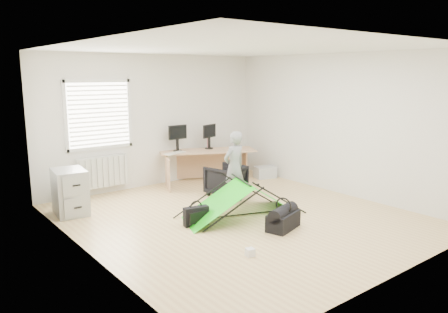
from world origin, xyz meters
TOP-DOWN VIEW (x-y plane):
  - ground at (0.00, 0.00)m, footprint 5.50×5.50m
  - back_wall at (0.00, 2.75)m, footprint 5.00×0.02m
  - window at (-1.20, 2.71)m, footprint 1.20×0.06m
  - radiator at (-1.20, 2.67)m, footprint 1.00×0.12m
  - desk at (0.99, 2.24)m, footprint 2.12×1.43m
  - filing_cabinet at (-2.12, 1.86)m, footprint 0.56×0.70m
  - monitor_left at (0.41, 2.52)m, footprint 0.43×0.10m
  - monitor_right at (1.12, 2.37)m, footprint 0.42×0.21m
  - keyboard at (0.22, 2.32)m, footprint 0.52×0.31m
  - thermos at (1.12, 2.39)m, footprint 0.08×0.08m
  - office_chair at (0.64, 1.16)m, footprint 0.76×0.78m
  - person at (0.48, 0.71)m, footprint 0.51×0.37m
  - kite at (0.07, 0.03)m, footprint 2.14×1.46m
  - storage_crate at (2.22, 1.73)m, footprint 0.53×0.43m
  - tote_bag at (-1.90, 2.63)m, footprint 0.34×0.23m
  - laptop_bag at (-0.78, 0.11)m, footprint 0.41×0.19m
  - white_box at (-0.89, -1.29)m, footprint 0.12×0.12m
  - duffel_bag at (0.16, -0.84)m, footprint 0.65×0.46m

SIDE VIEW (x-z plane):
  - ground at x=0.00m, z-range 0.00..0.00m
  - white_box at x=-0.89m, z-range 0.00..0.10m
  - storage_crate at x=2.22m, z-range 0.00..0.26m
  - duffel_bag at x=0.16m, z-range 0.00..0.26m
  - laptop_bag at x=-0.78m, z-range 0.00..0.30m
  - tote_bag at x=-1.90m, z-range 0.00..0.37m
  - office_chair at x=0.64m, z-range 0.00..0.59m
  - kite at x=0.07m, z-range 0.00..0.61m
  - desk at x=0.99m, z-range 0.00..0.69m
  - filing_cabinet at x=-2.12m, z-range 0.00..0.76m
  - radiator at x=-1.20m, z-range 0.15..0.75m
  - person at x=0.48m, z-range 0.00..1.30m
  - keyboard at x=0.22m, z-range 0.69..0.72m
  - thermos at x=1.12m, z-range 0.69..0.93m
  - monitor_right at x=1.12m, z-range 0.69..1.09m
  - monitor_left at x=0.41m, z-range 0.69..1.10m
  - back_wall at x=0.00m, z-range 0.00..2.70m
  - window at x=-1.20m, z-range 0.95..2.15m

